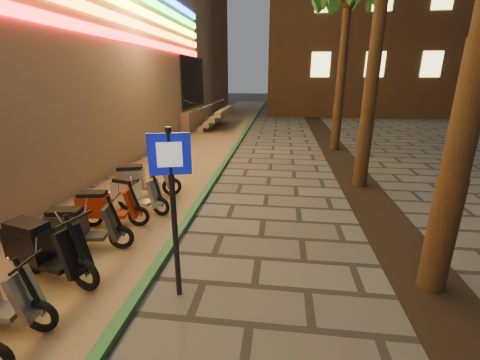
# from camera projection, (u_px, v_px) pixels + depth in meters

# --- Properties ---
(parking_strip) EXTENTS (3.40, 60.00, 0.01)m
(parking_strip) POSITION_uv_depth(u_px,v_px,m) (189.00, 156.00, 13.38)
(parking_strip) COLOR #8C7251
(parking_strip) RESTS_ON ground
(green_curb) EXTENTS (0.18, 60.00, 0.10)m
(green_curb) POSITION_uv_depth(u_px,v_px,m) (229.00, 156.00, 13.16)
(green_curb) COLOR #256236
(green_curb) RESTS_ON ground
(planting_strip) EXTENTS (1.20, 40.00, 0.02)m
(planting_strip) POSITION_uv_depth(u_px,v_px,m) (377.00, 211.00, 7.92)
(planting_strip) COLOR black
(planting_strip) RESTS_ON ground
(palm_d) EXTENTS (2.97, 3.02, 7.16)m
(palm_d) POSITION_uv_depth(u_px,v_px,m) (348.00, 3.00, 12.68)
(palm_d) COLOR #472D19
(palm_d) RESTS_ON ground
(pedestrian_sign) EXTENTS (0.55, 0.19, 2.57)m
(pedestrian_sign) POSITION_uv_depth(u_px,v_px,m) (172.00, 193.00, 4.41)
(pedestrian_sign) COLOR black
(pedestrian_sign) RESTS_ON ground
(scooter_6) EXTENTS (1.79, 0.87, 1.26)m
(scooter_6) POSITION_uv_depth(u_px,v_px,m) (43.00, 249.00, 5.16)
(scooter_6) COLOR black
(scooter_6) RESTS_ON ground
(scooter_7) EXTENTS (1.57, 0.66, 1.10)m
(scooter_7) POSITION_uv_depth(u_px,v_px,m) (80.00, 227.00, 6.05)
(scooter_7) COLOR black
(scooter_7) RESTS_ON ground
(scooter_8) EXTENTS (1.52, 0.63, 1.07)m
(scooter_8) POSITION_uv_depth(u_px,v_px,m) (105.00, 207.00, 7.00)
(scooter_8) COLOR black
(scooter_8) RESTS_ON ground
(scooter_9) EXTENTS (1.53, 0.72, 1.08)m
(scooter_9) POSITION_uv_depth(u_px,v_px,m) (135.00, 193.00, 7.80)
(scooter_9) COLOR black
(scooter_9) RESTS_ON ground
(scooter_10) EXTENTS (1.69, 0.91, 1.20)m
(scooter_10) POSITION_uv_depth(u_px,v_px,m) (141.00, 179.00, 8.68)
(scooter_10) COLOR black
(scooter_10) RESTS_ON ground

